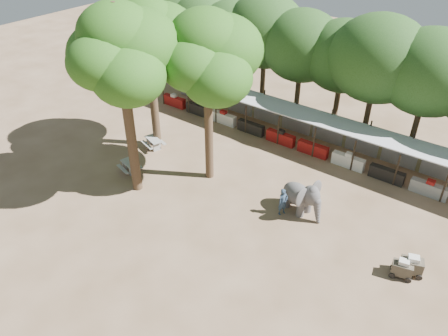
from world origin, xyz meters
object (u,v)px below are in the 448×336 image
Objects in this scene: yard_tree_center at (121,53)px; picnic_table_near at (130,166)px; yard_tree_back at (207,56)px; handler at (283,202)px; yard_tree_left at (148,39)px; cart_back at (412,265)px; picnic_table_far at (154,142)px; elephant at (302,196)px; cart_front at (402,268)px.

picnic_table_near is at bearing 153.39° from yard_tree_center.
handler is at bearing -6.28° from yard_tree_back.
yard_tree_left is 5.92m from yard_tree_center.
yard_tree_back is 16.27m from cart_back.
handler reaches higher than cart_back.
yard_tree_center reaches higher than picnic_table_far.
yard_tree_center reaches higher than handler.
cart_back is (14.16, -0.91, -7.96)m from yard_tree_back.
elephant is 2.46× the size of cart_front.
yard_tree_center reaches higher than picnic_table_near.
cart_back is at bearing 10.20° from yard_tree_center.
yard_tree_back is (6.00, -1.00, 0.34)m from yard_tree_left.
yard_tree_left is at bearing 170.54° from yard_tree_back.
yard_tree_left reaches higher than elephant.
yard_tree_back is 8.98× the size of cart_front.
yard_tree_back is 9.85m from picnic_table_near.
cart_back is (17.16, 3.09, -8.62)m from yard_tree_center.
cart_front reaches higher than picnic_table_far.
cart_front is at bearing -143.83° from cart_back.
yard_tree_center is at bearing 131.72° from handler.
elephant reaches higher than handler.
yard_tree_center is at bearing -143.87° from elephant.
picnic_table_near is 3.51m from picnic_table_far.
handler reaches higher than picnic_table_near.
yard_tree_back is (3.00, 4.00, -0.67)m from yard_tree_center.
cart_back is (20.16, -1.91, -7.61)m from yard_tree_left.
yard_tree_center is 12.87m from handler.
elephant is at bearing 151.75° from cart_back.
elephant reaches higher than cart_front.
yard_tree_left is at bearing 155.14° from cart_back.
yard_tree_center is at bearing -59.04° from yard_tree_left.
yard_tree_left is 7.82× the size of cart_back.
yard_tree_center is 3.87× the size of elephant.
handler is (-0.82, -0.87, -0.25)m from elephant.
yard_tree_left is 14.37m from handler.
yard_tree_center is 6.64× the size of handler.
cart_back is at bearing 21.56° from picnic_table_near.
yard_tree_center is 8.54× the size of cart_back.
elephant is 12.81m from picnic_table_far.
picnic_table_far is (-12.79, 0.05, -0.64)m from elephant.
cart_back reaches higher than picnic_table_far.
handler is at bearing -119.73° from elephant.
yard_tree_left reaches higher than cart_front.
yard_tree_back is at bearing 15.23° from picnic_table_far.
handler is at bearing 27.41° from picnic_table_near.
yard_tree_left is at bearing 121.99° from picnic_table_near.
picnic_table_far is at bearing 177.66° from yard_tree_back.
elephant is (7.09, 0.18, -7.39)m from yard_tree_back.
yard_tree_back is 3.65× the size of elephant.
picnic_table_near is 1.41× the size of cart_front.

